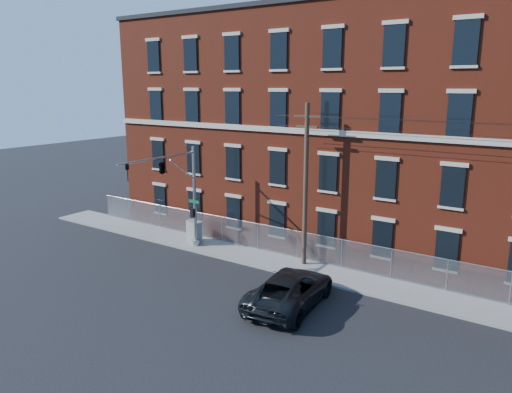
{
  "coord_description": "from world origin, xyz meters",
  "views": [
    {
      "loc": [
        15.63,
        -19.97,
        11.13
      ],
      "look_at": [
        -0.57,
        4.0,
        4.44
      ],
      "focal_mm": 33.96,
      "sensor_mm": 36.0,
      "label": 1
    }
  ],
  "objects_px": {
    "pickup_truck": "(290,289)",
    "utility_cabinet": "(194,232)",
    "utility_pole_near": "(306,183)",
    "traffic_signal_mast": "(170,177)"
  },
  "relations": [
    {
      "from": "utility_pole_near",
      "to": "pickup_truck",
      "type": "bearing_deg",
      "value": -68.49
    },
    {
      "from": "utility_pole_near",
      "to": "pickup_truck",
      "type": "height_order",
      "value": "utility_pole_near"
    },
    {
      "from": "traffic_signal_mast",
      "to": "pickup_truck",
      "type": "distance_m",
      "value": 11.27
    },
    {
      "from": "pickup_truck",
      "to": "utility_cabinet",
      "type": "distance_m",
      "value": 11.79
    },
    {
      "from": "pickup_truck",
      "to": "utility_pole_near",
      "type": "bearing_deg",
      "value": -74.14
    },
    {
      "from": "traffic_signal_mast",
      "to": "utility_cabinet",
      "type": "height_order",
      "value": "traffic_signal_mast"
    },
    {
      "from": "utility_pole_near",
      "to": "pickup_truck",
      "type": "xyz_separation_m",
      "value": [
        2.14,
        -5.42,
        -4.46
      ]
    },
    {
      "from": "traffic_signal_mast",
      "to": "utility_pole_near",
      "type": "distance_m",
      "value": 8.7
    },
    {
      "from": "pickup_truck",
      "to": "utility_cabinet",
      "type": "bearing_deg",
      "value": -29.92
    },
    {
      "from": "traffic_signal_mast",
      "to": "utility_cabinet",
      "type": "xyz_separation_m",
      "value": [
        -0.61,
        2.84,
        -4.5
      ]
    }
  ]
}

